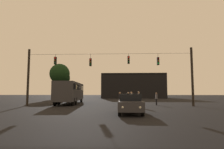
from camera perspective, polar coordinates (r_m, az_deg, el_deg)
The scene contains 13 objects.
ground_plane at distance 31.43m, azimuth -0.08°, elevation -8.33°, with size 168.00×168.00×0.00m, color black.
overhead_signal_span at distance 23.39m, azimuth -1.10°, elevation 0.66°, with size 20.43×0.44×7.07m.
city_bus at distance 28.36m, azimuth -12.33°, elevation -4.77°, with size 3.42×11.17×3.00m.
car_near_right at distance 14.93m, azimuth 5.45°, elevation -8.59°, with size 1.85×4.36×1.52m.
pedestrian_crossing_left at distance 21.30m, azimuth 7.99°, elevation -7.07°, with size 0.28×0.39×1.73m.
pedestrian_crossing_center at distance 22.15m, azimuth 2.37°, elevation -7.14°, with size 0.27×0.38×1.68m.
pedestrian_crossing_right at distance 24.01m, azimuth 4.92°, elevation -6.99°, with size 0.27×0.38×1.67m.
pedestrian_near_bus at distance 23.12m, azimuth 5.81°, elevation -6.96°, with size 0.31×0.40×1.73m.
pedestrian_trailing at distance 25.19m, azimuth 13.13°, elevation -6.89°, with size 0.26×0.37×1.61m.
pedestrian_far_side at distance 25.62m, azimuth 5.05°, elevation -6.95°, with size 0.36×0.42×1.62m.
corner_building at distance 57.65m, azimuth 6.11°, elevation -3.54°, with size 17.55×13.21×6.81m.
tree_left_silhouette at distance 53.33m, azimuth -14.53°, elevation -1.06°, with size 3.90×3.90×7.43m.
tree_behind_building at distance 47.02m, azimuth -15.38°, elevation 0.22°, with size 4.72×4.72×8.42m.
Camera 1 is at (1.50, -6.85, 1.65)m, focal length 30.58 mm.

